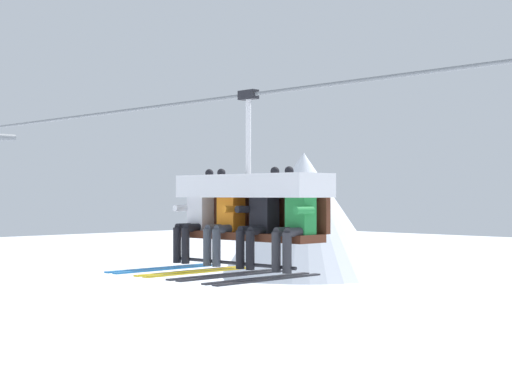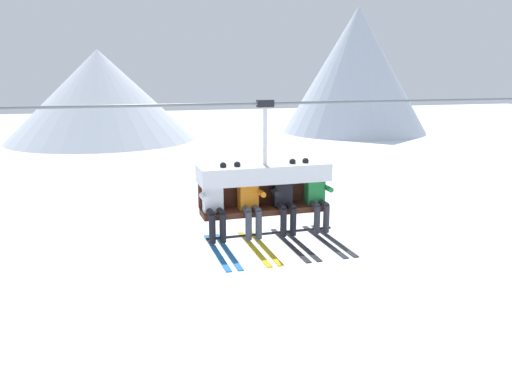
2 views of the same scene
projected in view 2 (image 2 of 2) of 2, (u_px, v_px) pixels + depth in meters
name	position (u px, v px, depth m)	size (l,w,h in m)	color
mountain_peak_central	(100.00, 95.00, 59.67)	(22.36, 22.36, 10.67)	silver
mountain_peak_east	(356.00, 71.00, 66.93)	(19.32, 19.32, 16.46)	silver
lift_cable	(257.00, 104.00, 8.24)	(20.08, 0.05, 0.05)	slate
chairlift_chair	(264.00, 181.00, 8.66)	(2.27, 0.74, 2.25)	#512819
skier_white	(215.00, 203.00, 8.26)	(0.48, 1.70, 1.34)	silver
skier_orange	(250.00, 200.00, 8.43)	(0.48, 1.70, 1.34)	orange
skier_black	(284.00, 197.00, 8.61)	(0.48, 1.70, 1.34)	black
skier_green	(317.00, 195.00, 8.78)	(0.48, 1.70, 1.34)	#23843D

